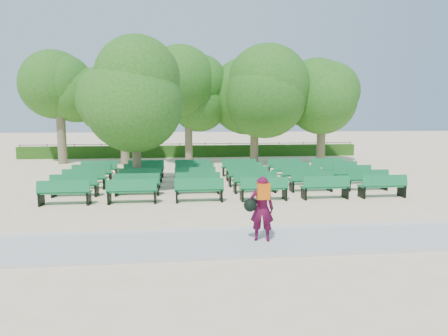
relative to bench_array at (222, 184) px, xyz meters
name	(u,v)px	position (x,y,z in m)	size (l,w,h in m)	color
ground	(203,190)	(-0.93, -0.85, -0.10)	(120.00, 120.00, 0.00)	beige
paving	(220,244)	(-0.93, -8.25, -0.07)	(30.00, 2.20, 0.06)	#B4B5B0
curb	(216,230)	(-0.93, -7.10, -0.05)	(30.00, 0.12, 0.10)	silver
hedge	(193,151)	(-0.93, 13.15, 0.35)	(26.00, 0.70, 0.90)	#245014
fence	(193,156)	(-0.93, 13.55, -0.10)	(26.00, 0.10, 1.02)	black
tree_line	(195,163)	(-0.93, 9.15, -0.10)	(21.80, 6.80, 7.04)	#29631A
bench_array	(222,184)	(0.00, 0.00, 0.00)	(1.88, 0.71, 1.16)	#136D36
tree_among	(135,98)	(-3.83, 0.12, 3.89)	(4.31, 4.31, 5.94)	brown
person	(261,208)	(0.12, -8.21, 0.83)	(0.82, 0.53, 1.67)	#4C0A28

